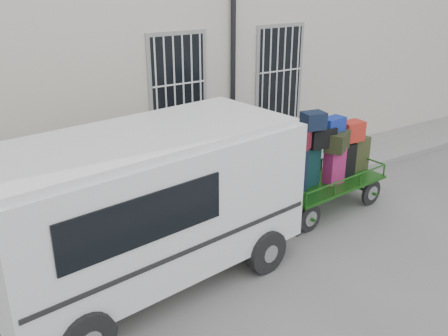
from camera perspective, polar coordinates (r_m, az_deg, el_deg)
name	(u,v)px	position (r m, az deg, el deg)	size (l,w,h in m)	color
ground	(277,237)	(9.33, 6.07, -7.85)	(80.00, 80.00, 0.00)	slate
building	(144,38)	(12.94, -9.13, 14.46)	(24.00, 5.15, 6.00)	beige
sidewalk	(214,192)	(10.89, -1.11, -2.72)	(24.00, 1.70, 0.15)	gray
luggage_cart	(327,162)	(10.04, 11.71, 0.71)	(2.88, 1.32, 2.16)	black
van	(146,200)	(7.51, -8.89, -3.67)	(5.07, 2.72, 2.44)	white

